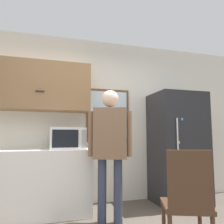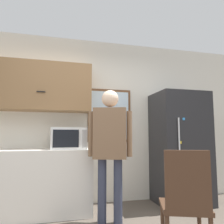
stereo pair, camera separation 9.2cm
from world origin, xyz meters
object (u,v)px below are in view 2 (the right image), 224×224
(microwave, at_px, (69,138))
(refrigerator, at_px, (180,147))
(person, at_px, (110,140))
(chair, at_px, (186,199))

(microwave, relative_size, refrigerator, 0.27)
(person, bearing_deg, chair, -43.71)
(refrigerator, bearing_deg, person, -159.37)
(chair, bearing_deg, microwave, -33.73)
(chair, bearing_deg, person, -41.74)
(microwave, height_order, refrigerator, refrigerator)
(microwave, distance_m, chair, 1.77)
(person, height_order, chair, person)
(microwave, height_order, chair, microwave)
(refrigerator, xyz_separation_m, chair, (-0.80, -1.40, -0.38))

